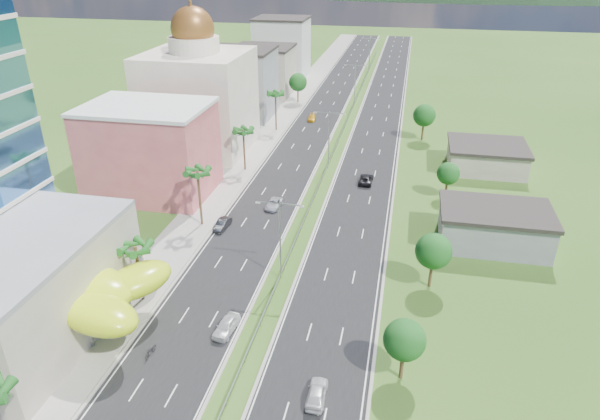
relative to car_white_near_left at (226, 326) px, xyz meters
The scene contains 33 objects.
ground 3.99m from the car_white_near_left, 27.07° to the left, with size 500.00×500.00×0.00m, color #2D5119.
road_left 91.87m from the car_white_near_left, 92.51° to the left, with size 11.00×260.00×0.04m, color black.
road_right 92.43m from the car_white_near_left, 83.18° to the left, with size 11.00×260.00×0.04m, color black.
sidewalk_left 92.77m from the car_white_near_left, 98.38° to the left, with size 7.00×260.00×0.12m, color gray.
median_guardrail 73.85m from the car_white_near_left, 87.30° to the left, with size 0.10×216.06×0.76m.
streetlight_median_b 13.64m from the car_white_near_left, 73.56° to the left, with size 6.04×0.25×11.00m.
streetlight_median_c 52.23m from the car_white_near_left, 86.16° to the left, with size 6.04×0.25×11.00m.
streetlight_median_d 97.02m from the car_white_near_left, 87.94° to the left, with size 6.04×0.25×11.00m.
streetlight_median_e 141.94m from the car_white_near_left, 88.60° to the left, with size 6.04×0.25×11.00m.
lime_canopy 17.19m from the car_white_near_left, behind, with size 18.00×15.00×7.40m.
pink_shophouse 42.27m from the car_white_near_left, 125.98° to the left, with size 20.00×15.00×15.00m, color #BD4D57.
domed_building 62.74m from the car_white_near_left, 113.36° to the left, with size 20.00×20.00×28.70m.
midrise_grey 85.40m from the car_white_near_left, 106.05° to the left, with size 16.00×15.00×16.00m, color gray.
midrise_beige 106.56m from the car_white_near_left, 102.77° to the left, with size 16.00×15.00×13.00m, color gray.
midrise_white 129.20m from the car_white_near_left, 100.51° to the left, with size 16.00×15.00×18.00m, color silver.
shed_near 41.36m from the car_white_near_left, 40.39° to the left, with size 15.00×10.00×5.00m, color gray.
shed_far 65.93m from the car_white_near_left, 59.48° to the left, with size 14.00×12.00×4.40m, color gray.
palm_tree_b 14.07m from the car_white_near_left, 162.56° to the left, with size 3.60×3.60×8.10m.
palm_tree_c 27.73m from the car_white_near_left, 116.83° to the left, with size 3.60×3.60×9.60m.
palm_tree_d 48.76m from the car_white_near_left, 104.42° to the left, with size 3.60×3.60×8.60m.
palm_tree_e 73.16m from the car_white_near_left, 99.51° to the left, with size 3.60×3.60×9.40m.
leafy_tree_lfar 97.64m from the car_white_near_left, 97.08° to the left, with size 4.90×4.90×8.05m.
leafy_tree_ra 20.13m from the car_white_near_left, ahead, with size 4.20×4.20×6.90m.
leafy_tree_rb 26.72m from the car_white_near_left, 31.51° to the left, with size 4.55×4.55×7.47m.
leafy_tree_rc 49.06m from the car_white_near_left, 58.62° to the left, with size 3.85×3.85×6.33m.
leafy_tree_rd 75.07m from the car_white_near_left, 73.34° to the left, with size 4.90×4.90×8.05m.
car_white_near_left is the anchor object (origin of this frame).
car_dark_left 24.68m from the car_white_near_left, 110.03° to the left, with size 1.50×4.31×1.42m, color black.
car_silver_mid_left 31.87m from the car_white_near_left, 94.47° to the left, with size 2.14×4.64×1.29m, color #AEAFB6.
car_yellow_far_left 81.31m from the car_white_near_left, 93.69° to the left, with size 1.81×4.45×1.29m, color gold.
car_white_near_right 14.06m from the car_white_near_left, 33.68° to the right, with size 1.79×4.46×1.52m, color silver.
car_dark_far_right 46.57m from the car_white_near_left, 75.75° to the left, with size 2.37×5.14×1.43m, color black.
motorcycle 8.47m from the car_white_near_left, 141.24° to the right, with size 0.65×2.16×1.38m, color black.
Camera 1 is at (14.25, -46.90, 39.18)m, focal length 32.00 mm.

